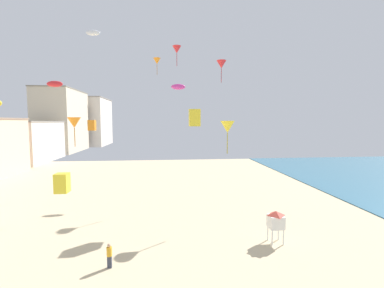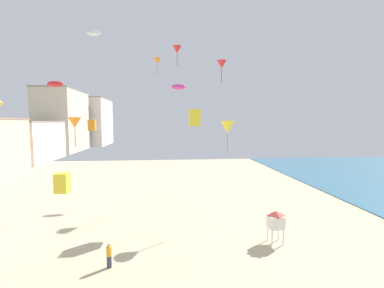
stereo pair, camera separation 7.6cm
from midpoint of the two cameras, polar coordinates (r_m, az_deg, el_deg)
boardwalk_hotel_far at (r=73.37m, az=-31.92°, el=0.51°), size 10.41×17.87×9.63m
boardwalk_hotel_distant at (r=92.49m, az=-26.27°, el=4.54°), size 10.55×20.55×19.42m
boardwalk_hotel_furthest at (r=113.98m, az=-22.23°, el=4.50°), size 18.04×21.12×18.75m
kite_flyer at (r=19.26m, az=-17.50°, el=-21.89°), size 0.34×0.34×1.64m
lifeguard_stand at (r=22.33m, az=17.87°, el=-15.47°), size 1.10×1.10×2.55m
kite_red_delta at (r=36.51m, az=6.54°, el=16.83°), size 1.27×1.27×2.89m
kite_orange_box at (r=25.36m, az=-20.86°, el=3.83°), size 0.60×0.60×0.95m
kite_orange_delta at (r=33.22m, az=-7.53°, el=17.45°), size 0.87×0.87×1.97m
kite_yellow_box at (r=26.32m, az=0.65°, el=5.73°), size 1.09×1.09×1.71m
kite_white_parafoil at (r=47.22m, az=-20.62°, el=21.71°), size 2.18×0.61×0.85m
kite_orange_delta_2 at (r=38.00m, az=-24.15°, el=4.26°), size 1.71×1.71×3.89m
kite_red_delta_2 at (r=36.90m, az=-3.21°, el=19.83°), size 1.15×1.15×2.62m
kite_magenta_parafoil at (r=37.09m, az=-2.89°, el=12.33°), size 1.98×0.55×0.77m
kite_red_parafoil at (r=33.64m, az=-27.60°, el=11.51°), size 1.74×0.48×0.67m
kite_yellow_box_2 at (r=20.98m, az=-26.35°, el=-7.60°), size 0.88×0.88×1.38m
kite_yellow_delta at (r=25.21m, az=7.83°, el=3.71°), size 1.38×1.38×3.14m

